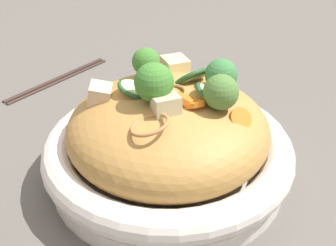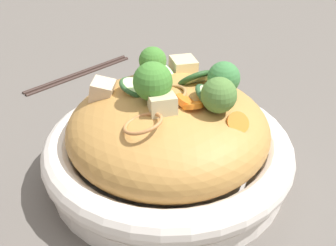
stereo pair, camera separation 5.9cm
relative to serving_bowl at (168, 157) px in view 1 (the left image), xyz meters
The scene contains 8 objects.
ground_plane 0.03m from the serving_bowl, ahead, with size 3.00×3.00×0.00m, color #5D5751.
serving_bowl is the anchor object (origin of this frame).
noodle_heap 0.04m from the serving_bowl, 32.16° to the right, with size 0.24×0.24×0.11m.
broccoli_florets 0.11m from the serving_bowl, 97.33° to the left, with size 0.16×0.14×0.06m.
carrot_coins 0.10m from the serving_bowl, 45.55° to the left, with size 0.06×0.08×0.03m.
zucchini_slices 0.09m from the serving_bowl, 152.74° to the left, with size 0.13×0.12×0.04m.
chicken_chunks 0.09m from the serving_bowl, 165.04° to the right, with size 0.15×0.14×0.04m.
chopsticks_pair 0.33m from the serving_bowl, 159.58° to the right, with size 0.13×0.18×0.01m.
Camera 1 is at (0.48, -0.13, 0.40)m, focal length 53.70 mm.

